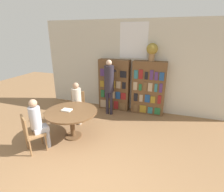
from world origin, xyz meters
TOP-DOWN VIEW (x-y plane):
  - wall_back at (0.00, 3.90)m, footprint 6.40×0.07m
  - bookshelf_left at (-0.59, 3.70)m, footprint 1.06×0.34m
  - bookshelf_right at (0.59, 3.70)m, footprint 1.06×0.34m
  - flower_vase at (0.61, 3.71)m, footprint 0.34×0.34m
  - reading_table at (-1.03, 1.59)m, footprint 1.30×1.30m
  - chair_near_camera at (-1.58, 0.77)m, footprint 0.55×0.55m
  - chair_left_side at (-1.38, 2.52)m, footprint 0.51×0.51m
  - seated_reader_left at (-1.31, 2.35)m, footprint 0.37×0.41m
  - seated_reader_right at (-1.48, 0.92)m, footprint 0.38×0.40m
  - librarian_standing at (-0.60, 3.20)m, footprint 0.31×0.58m
  - open_book_on_table at (-1.15, 1.58)m, footprint 0.24×0.18m

SIDE VIEW (x-z plane):
  - chair_near_camera at x=-1.58m, z-range 0.05..0.94m
  - chair_left_side at x=-1.38m, z-range 0.05..0.94m
  - reading_table at x=-1.03m, z-range 0.26..0.98m
  - seated_reader_right at x=-1.48m, z-range 0.08..1.31m
  - seated_reader_left at x=-1.31m, z-range 0.08..1.32m
  - open_book_on_table at x=-1.15m, z-range 0.73..0.76m
  - bookshelf_left at x=-0.59m, z-range 0.00..1.75m
  - bookshelf_right at x=0.59m, z-range 0.00..1.75m
  - librarian_standing at x=-0.60m, z-range 0.21..2.02m
  - wall_back at x=0.00m, z-range 0.01..3.01m
  - flower_vase at x=0.61m, z-range 1.81..2.35m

